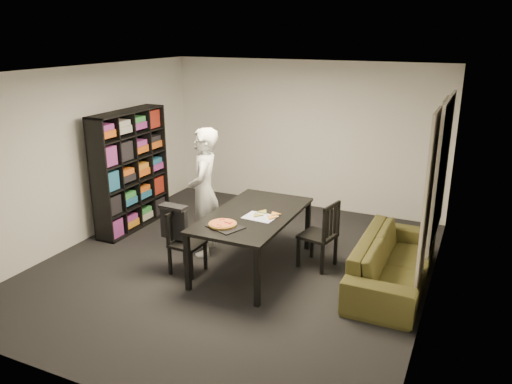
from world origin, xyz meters
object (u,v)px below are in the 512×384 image
at_px(pepperoni_pizza, 223,224).
at_px(person, 204,192).
at_px(bookshelf, 131,170).
at_px(chair_right, 324,231).
at_px(baking_tray, 225,227).
at_px(sofa, 393,261).
at_px(chair_left, 182,237).
at_px(dining_table, 253,218).

bearing_deg(pepperoni_pizza, person, 133.39).
relative_size(bookshelf, chair_right, 2.05).
height_order(baking_tray, sofa, baking_tray).
xyz_separation_m(chair_left, sofa, (2.61, 0.80, -0.17)).
bearing_deg(chair_left, baking_tray, -96.07).
bearing_deg(pepperoni_pizza, chair_right, 43.35).
distance_m(person, pepperoni_pizza, 1.00).
height_order(bookshelf, sofa, bookshelf).
relative_size(chair_right, person, 0.51).
bearing_deg(sofa, bookshelf, 86.90).
bearing_deg(bookshelf, dining_table, -13.05).
relative_size(dining_table, chair_right, 2.02).
distance_m(pepperoni_pizza, sofa, 2.20).
bearing_deg(dining_table, baking_tray, -99.94).
xyz_separation_m(chair_left, chair_right, (1.67, 0.87, 0.05)).
xyz_separation_m(chair_left, pepperoni_pizza, (0.66, -0.08, 0.33)).
distance_m(chair_left, pepperoni_pizza, 0.74).
bearing_deg(pepperoni_pizza, baking_tray, -25.55).
bearing_deg(bookshelf, pepperoni_pizza, -26.18).
bearing_deg(bookshelf, person, -13.89).
xyz_separation_m(chair_left, person, (-0.02, 0.64, 0.43)).
distance_m(baking_tray, sofa, 2.15).
height_order(dining_table, sofa, dining_table).
xyz_separation_m(baking_tray, pepperoni_pizza, (-0.05, 0.02, 0.02)).
bearing_deg(sofa, pepperoni_pizza, 114.36).
height_order(person, pepperoni_pizza, person).
bearing_deg(person, chair_right, 76.21).
height_order(chair_left, chair_right, chair_right).
bearing_deg(chair_right, pepperoni_pizza, -34.86).
relative_size(baking_tray, pepperoni_pizza, 1.14).
distance_m(bookshelf, chair_left, 1.96).
height_order(bookshelf, pepperoni_pizza, bookshelf).
bearing_deg(pepperoni_pizza, bookshelf, 153.82).
distance_m(person, baking_tray, 1.05).
bearing_deg(chair_left, pepperoni_pizza, -94.60).
bearing_deg(person, sofa, 71.91).
bearing_deg(sofa, dining_table, 100.44).
xyz_separation_m(person, pepperoni_pizza, (0.68, -0.72, -0.10)).
relative_size(bookshelf, baking_tray, 4.75).
bearing_deg(pepperoni_pizza, dining_table, 74.46).
bearing_deg(bookshelf, chair_right, -2.76).
bearing_deg(person, baking_tray, 22.92).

